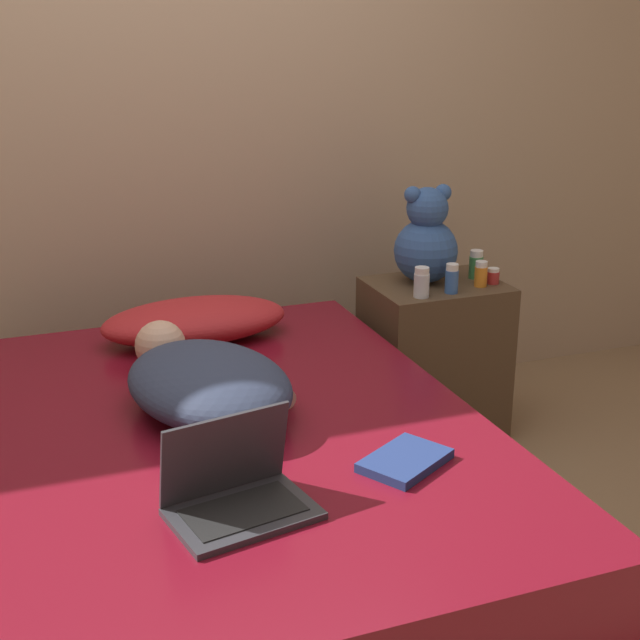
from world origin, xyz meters
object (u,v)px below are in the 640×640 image
object	(u,v)px
bottle_green	(476,265)
book	(405,461)
laptop	(236,491)
bottle_clear	(422,283)
bottle_blue	(452,279)
person_lying	(206,380)
teddy_bear	(426,241)
bottle_red	(493,276)
bottle_orange	(481,274)
pillow	(195,321)

from	to	relation	value
bottle_green	book	bearing A→B (deg)	-127.01
laptop	book	bearing A→B (deg)	-2.86
bottle_clear	bottle_green	xyz separation A→B (m)	(0.30, 0.14, -0.00)
bottle_clear	bottle_blue	bearing A→B (deg)	2.90
bottle_clear	person_lying	bearing A→B (deg)	-153.89
teddy_bear	bottle_red	distance (m)	0.29
bottle_red	bottle_orange	size ratio (longest dim) A/B	0.62
pillow	bottle_green	bearing A→B (deg)	1.56
person_lying	bottle_clear	bearing A→B (deg)	15.73
laptop	bottle_red	world-z (taller)	laptop
bottle_blue	pillow	bearing A→B (deg)	173.48
person_lying	bottle_red	distance (m)	1.32
bottle_clear	bottle_green	distance (m)	0.33
bottle_blue	book	distance (m)	1.16
laptop	bottle_clear	size ratio (longest dim) A/B	3.17
bottle_orange	laptop	bearing A→B (deg)	-139.57
bottle_red	laptop	bearing A→B (deg)	-140.56
pillow	book	distance (m)	1.10
bottle_orange	book	bearing A→B (deg)	-128.42
bottle_clear	bottle_orange	bearing A→B (deg)	8.82
pillow	bottle_orange	bearing A→B (deg)	-3.80
person_lying	bottle_orange	bearing A→B (deg)	12.09
laptop	bottle_green	bearing A→B (deg)	31.60
person_lying	bottle_orange	xyz separation A→B (m)	(1.16, 0.48, 0.06)
teddy_bear	bottle_clear	bearing A→B (deg)	-120.55
person_lying	bottle_orange	world-z (taller)	bottle_orange
bottle_green	bottle_red	world-z (taller)	bottle_green
bottle_green	bottle_orange	bearing A→B (deg)	-110.26
laptop	teddy_bear	world-z (taller)	teddy_bear
book	bottle_red	bearing A→B (deg)	49.86
pillow	laptop	bearing A→B (deg)	-98.46
bottle_clear	book	bearing A→B (deg)	-118.69
pillow	bottle_clear	size ratio (longest dim) A/B	5.77
person_lying	teddy_bear	world-z (taller)	teddy_bear
bottle_green	bottle_blue	bearing A→B (deg)	-142.73
bottle_green	laptop	bearing A→B (deg)	-137.81
bottle_orange	bottle_red	bearing A→B (deg)	13.66
bottle_blue	bottle_orange	distance (m)	0.15
bottle_clear	book	size ratio (longest dim) A/B	0.41
person_lying	bottle_blue	world-z (taller)	bottle_blue
bottle_green	book	world-z (taller)	bottle_green
laptop	teddy_bear	size ratio (longest dim) A/B	0.95
bottle_clear	bottle_red	distance (m)	0.33
laptop	person_lying	bearing A→B (deg)	72.39
bottle_red	bottle_clear	bearing A→B (deg)	-170.25
teddy_bear	bottle_blue	distance (m)	0.19
teddy_bear	pillow	bearing A→B (deg)	-176.51
person_lying	teddy_bear	distance (m)	1.18
bottle_blue	bottle_green	bearing A→B (deg)	37.27
bottle_blue	book	xyz separation A→B (m)	(-0.64, -0.95, -0.14)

